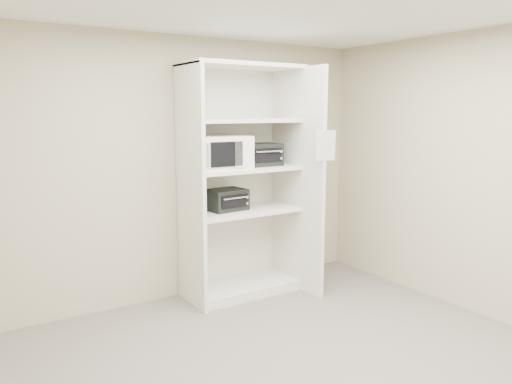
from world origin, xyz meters
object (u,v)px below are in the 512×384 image
toaster_oven_upper (260,154)px  toaster_oven_lower (226,200)px  shelving_unit (245,189)px  microwave (220,152)px

toaster_oven_upper → toaster_oven_lower: bearing=172.3°
shelving_unit → toaster_oven_lower: (-0.21, 0.05, -0.10)m
shelving_unit → toaster_oven_upper: (0.18, -0.01, 0.36)m
toaster_oven_lower → microwave: bearing=-146.1°
toaster_oven_upper → toaster_oven_lower: (-0.39, 0.05, -0.46)m
microwave → toaster_oven_upper: 0.52m
shelving_unit → microwave: bearing=-170.6°
microwave → toaster_oven_lower: size_ratio=1.41×
microwave → shelving_unit: bearing=11.3°
microwave → toaster_oven_lower: 0.53m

